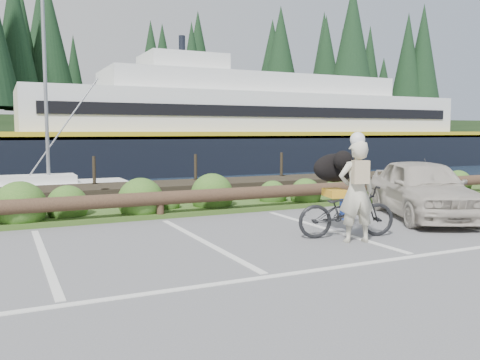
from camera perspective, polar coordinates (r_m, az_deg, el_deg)
name	(u,v)px	position (r m, az deg, el deg)	size (l,w,h in m)	color
ground	(256,270)	(7.16, 1.78, -10.02)	(72.00, 72.00, 0.00)	#5C5D5F
harbor_backdrop	(24,144)	(84.75, -23.09, 3.74)	(170.00, 160.00, 30.00)	#18283B
vegetation_strip	(152,212)	(12.01, -9.88, -3.54)	(34.00, 1.60, 0.10)	#3D5B21
log_rail	(160,219)	(11.36, -8.92, -4.30)	(32.00, 0.30, 0.60)	#443021
bicycle	(346,211)	(9.40, 11.87, -3.46)	(0.63, 1.80, 0.95)	black
cyclist	(356,192)	(8.96, 12.94, -1.29)	(0.64, 0.42, 1.76)	beige
dog	(336,168)	(9.85, 10.68, 1.35)	(0.95, 0.47, 0.55)	black
parked_car	(423,188)	(11.95, 19.82, -0.89)	(1.55, 3.86, 1.32)	#BBB1A4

